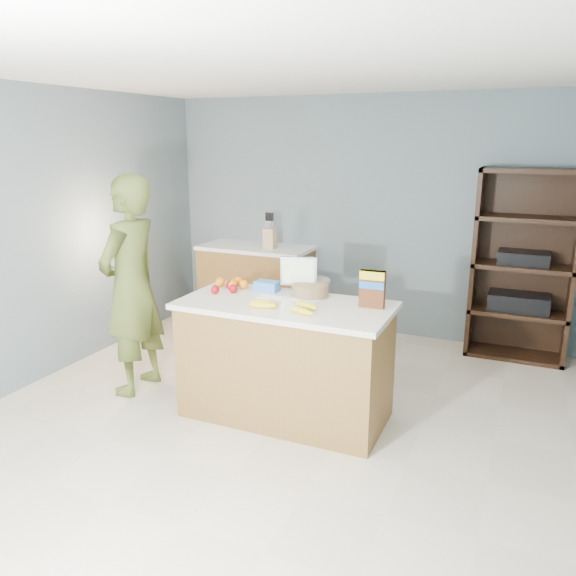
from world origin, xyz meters
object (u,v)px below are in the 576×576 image
at_px(counter_peninsula, 285,365).
at_px(cereal_box, 372,286).
at_px(person, 131,286).
at_px(shelving_unit, 522,269).
at_px(tv, 299,273).

relative_size(counter_peninsula, cereal_box, 5.87).
distance_m(person, cereal_box, 1.97).
xyz_separation_m(counter_peninsula, person, (-1.34, -0.06, 0.48)).
height_order(counter_peninsula, shelving_unit, shelving_unit).
bearing_deg(counter_peninsula, shelving_unit, 52.89).
xyz_separation_m(counter_peninsula, cereal_box, (0.61, 0.15, 0.64)).
relative_size(person, tv, 6.37).
relative_size(counter_peninsula, tv, 5.53).
relative_size(person, cereal_box, 6.75).
bearing_deg(shelving_unit, tv, -131.89).
xyz_separation_m(shelving_unit, tv, (-1.57, -1.75, 0.19)).
distance_m(person, tv, 1.38).
bearing_deg(person, tv, 103.77).
relative_size(shelving_unit, cereal_box, 6.77).
xyz_separation_m(counter_peninsula, tv, (-0.02, 0.30, 0.64)).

